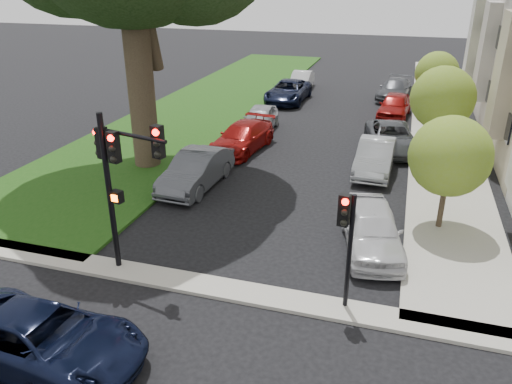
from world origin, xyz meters
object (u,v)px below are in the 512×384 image
(car_parked_4, at_px, (395,89))
(car_parked_5, at_px, (196,170))
(car_cross_near, at_px, (43,339))
(car_parked_8, at_px, (288,91))
(car_parked_2, at_px, (391,137))
(small_tree_b, at_px, (443,98))
(car_parked_1, at_px, (375,157))
(car_parked_6, at_px, (242,137))
(car_parked_7, at_px, (260,119))
(small_tree_c, at_px, (437,73))
(traffic_signal_secondary, at_px, (347,231))
(car_parked_3, at_px, (395,106))
(car_parked_9, at_px, (301,81))
(traffic_signal_main, at_px, (119,167))
(car_parked_0, at_px, (372,229))
(small_tree_a, at_px, (450,156))

(car_parked_4, relative_size, car_parked_5, 1.04)
(car_cross_near, bearing_deg, car_parked_8, 3.84)
(car_parked_5, distance_m, car_parked_8, 16.64)
(car_cross_near, height_order, car_parked_2, car_cross_near)
(small_tree_b, xyz_separation_m, car_parked_8, (-10.04, 9.63, -2.35))
(car_parked_1, xyz_separation_m, car_parked_6, (-7.01, 1.10, -0.03))
(car_parked_5, bearing_deg, car_parked_7, 91.36)
(small_tree_c, distance_m, traffic_signal_secondary, 22.89)
(car_parked_3, bearing_deg, car_parked_7, -138.88)
(small_tree_c, relative_size, car_parked_4, 0.82)
(traffic_signal_secondary, distance_m, car_parked_1, 11.19)
(car_parked_9, bearing_deg, car_parked_8, -92.63)
(car_parked_5, bearing_deg, car_parked_1, 32.47)
(car_parked_4, xyz_separation_m, car_parked_8, (-7.43, -3.07, 0.03))
(traffic_signal_main, relative_size, car_parked_3, 1.13)
(traffic_signal_secondary, height_order, car_parked_8, traffic_signal_secondary)
(traffic_signal_main, relative_size, car_cross_near, 1.00)
(car_cross_near, bearing_deg, car_parked_0, -39.44)
(car_cross_near, xyz_separation_m, car_parked_1, (6.63, 15.34, 0.05))
(car_cross_near, xyz_separation_m, car_parked_9, (-0.57, 32.21, -0.02))
(traffic_signal_main, bearing_deg, car_parked_1, 58.31)
(car_parked_7, bearing_deg, car_parked_9, 85.37)
(car_parked_0, height_order, car_parked_4, car_parked_0)
(traffic_signal_secondary, bearing_deg, car_parked_2, 87.73)
(small_tree_c, relative_size, car_parked_2, 0.81)
(car_parked_3, xyz_separation_m, car_parked_8, (-7.66, 2.16, -0.01))
(small_tree_a, relative_size, traffic_signal_main, 0.84)
(small_tree_b, distance_m, small_tree_c, 8.83)
(car_parked_3, bearing_deg, small_tree_c, 34.43)
(small_tree_b, bearing_deg, car_parked_4, 101.61)
(small_tree_b, distance_m, car_parked_2, 3.36)
(car_parked_0, height_order, car_parked_1, car_parked_0)
(traffic_signal_secondary, relative_size, car_parked_1, 0.77)
(traffic_signal_secondary, height_order, car_cross_near, traffic_signal_secondary)
(car_cross_near, relative_size, car_parked_3, 1.13)
(traffic_signal_secondary, distance_m, car_parked_0, 4.04)
(small_tree_a, bearing_deg, traffic_signal_main, -148.73)
(car_parked_1, relative_size, car_parked_4, 0.92)
(traffic_signal_secondary, bearing_deg, car_parked_4, 89.55)
(small_tree_c, bearing_deg, car_parked_2, -105.43)
(car_parked_8, xyz_separation_m, car_parked_9, (0.04, 4.41, -0.06))
(car_parked_5, bearing_deg, car_parked_6, 88.84)
(car_parked_8, bearing_deg, car_parked_1, -58.75)
(car_parked_9, bearing_deg, small_tree_a, -67.68)
(car_parked_3, relative_size, car_parked_6, 0.90)
(traffic_signal_main, bearing_deg, car_parked_8, 91.09)
(small_tree_a, distance_m, car_parked_3, 15.82)
(car_parked_2, height_order, car_parked_3, car_parked_3)
(small_tree_b, bearing_deg, car_parked_5, -145.50)
(car_parked_4, xyz_separation_m, car_parked_9, (-7.39, 1.35, -0.03))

